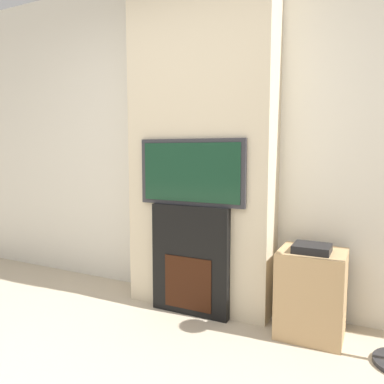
% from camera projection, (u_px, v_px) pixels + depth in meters
% --- Properties ---
extents(wall_back, '(6.00, 0.06, 2.70)m').
position_uv_depth(wall_back, '(211.00, 136.00, 3.03)').
color(wall_back, silver).
rests_on(wall_back, ground_plane).
extents(chimney_breast, '(1.14, 0.32, 2.70)m').
position_uv_depth(chimney_breast, '(201.00, 135.00, 2.86)').
color(chimney_breast, beige).
rests_on(chimney_breast, ground_plane).
extents(fireplace, '(0.61, 0.15, 0.83)m').
position_uv_depth(fireplace, '(192.00, 260.00, 2.82)').
color(fireplace, black).
rests_on(fireplace, ground_plane).
extents(television, '(0.84, 0.07, 0.49)m').
position_uv_depth(television, '(192.00, 172.00, 2.75)').
color(television, '#2D2D33').
rests_on(television, fireplace).
extents(media_stand, '(0.42, 0.38, 0.63)m').
position_uv_depth(media_stand, '(311.00, 292.00, 2.47)').
color(media_stand, tan).
rests_on(media_stand, ground_plane).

